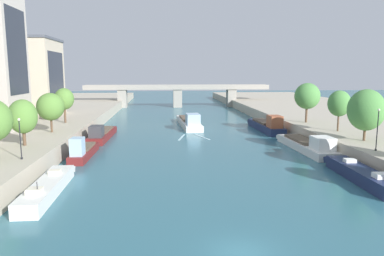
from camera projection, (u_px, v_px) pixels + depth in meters
name	position (u px, v px, depth m)	size (l,w,h in m)	color
ground_plane	(242.00, 253.00, 22.48)	(400.00, 400.00, 0.00)	#2D6070
quay_left	(12.00, 122.00, 73.57)	(36.00, 170.00, 2.34)	#B2A893
quay_right	(346.00, 118.00, 79.35)	(36.00, 170.00, 2.34)	#B2A893
barge_midriver	(189.00, 122.00, 75.24)	(4.48, 19.75, 3.27)	silver
wake_behind_barge	(192.00, 137.00, 62.78)	(5.59, 6.07, 0.03)	#A0CCD6
moored_boat_left_downstream	(48.00, 187.00, 33.34)	(2.38, 12.96, 2.35)	silver
moored_boat_left_end	(83.00, 151.00, 47.59)	(2.23, 11.05, 3.21)	maroon
moored_boat_left_second	(102.00, 134.00, 61.04)	(3.13, 14.67, 2.87)	maroon
moored_boat_right_upstream	(360.00, 174.00, 37.46)	(2.77, 13.12, 2.45)	#1E284C
moored_boat_right_far	(307.00, 145.00, 51.77)	(3.83, 15.81, 2.84)	silver
moored_boat_right_downstream	(267.00, 125.00, 69.35)	(3.33, 16.24, 3.53)	#1E284C
tree_left_by_lamp	(23.00, 117.00, 43.52)	(3.44, 3.44, 5.68)	brown
tree_left_third	(50.00, 107.00, 53.17)	(3.97, 3.97, 5.90)	brown
tree_left_nearest	(64.00, 99.00, 63.44)	(3.38, 3.38, 6.16)	brown
tree_right_midway	(366.00, 110.00, 46.51)	(4.70, 4.70, 6.77)	brown
tree_right_by_lamp	(339.00, 104.00, 54.18)	(3.41, 3.41, 6.22)	brown
tree_right_end_of_row	(307.00, 96.00, 63.71)	(4.46, 4.46, 7.05)	brown
lamppost_left_bank	(20.00, 137.00, 36.71)	(0.28, 0.28, 4.29)	black
lamppost_right_bank	(377.00, 128.00, 40.71)	(0.28, 0.28, 4.85)	black
building_left_corner	(24.00, 77.00, 73.79)	(13.39, 13.06, 15.89)	beige
bridge_far	(177.00, 93.00, 116.24)	(59.47, 4.40, 7.27)	gray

